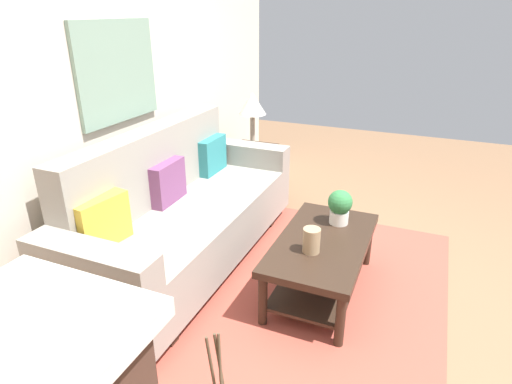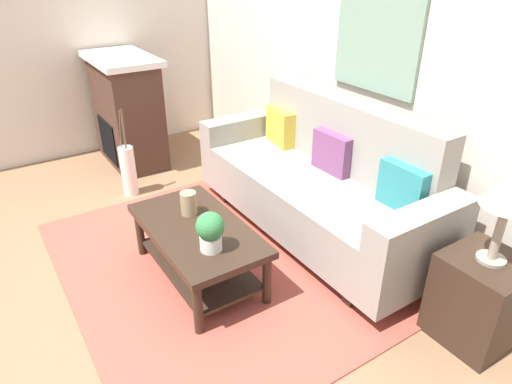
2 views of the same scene
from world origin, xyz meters
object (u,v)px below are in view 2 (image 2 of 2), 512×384
side_table (479,299)px  framed_painting (376,43)px  table_lamp (511,192)px  floor_vase (129,171)px  throw_pillow_teal (403,187)px  throw_pillow_mustard (280,127)px  potted_plant_tabletop (210,230)px  coffee_table (198,240)px  fireplace (127,111)px  couch (319,184)px  throw_pillow_plum (333,152)px  tabletop_vase (189,203)px

side_table → framed_painting: (-1.44, 0.43, 1.20)m
table_lamp → floor_vase: bearing=-159.0°
throw_pillow_teal → floor_vase: throw_pillow_teal is taller
throw_pillow_teal → table_lamp: (0.73, -0.09, 0.31)m
throw_pillow_mustard → throw_pillow_teal: size_ratio=1.00×
throw_pillow_teal → potted_plant_tabletop: throw_pillow_teal is taller
coffee_table → fireplace: size_ratio=0.95×
side_table → fireplace: (-3.66, -0.83, 0.31)m
couch → fireplace: bearing=-160.1°
floor_vase → throw_pillow_teal: bearing=29.0°
throw_pillow_plum → potted_plant_tabletop: (0.33, -1.27, -0.11)m
fireplace → side_table: bearing=12.8°
coffee_table → fireplace: bearing=172.3°
tabletop_vase → floor_vase: bearing=-179.3°
tabletop_vase → fireplace: size_ratio=0.15×
throw_pillow_plum → floor_vase: size_ratio=0.75×
couch → floor_vase: 1.85m
table_lamp → side_table: bearing=0.0°
coffee_table → framed_painting: size_ratio=1.35×
couch → tabletop_vase: (-0.15, -1.07, 0.08)m
potted_plant_tabletop → side_table: (1.11, 1.18, -0.29)m
coffee_table → table_lamp: bearing=39.1°
tabletop_vase → coffee_table: bearing=-10.5°
coffee_table → framed_painting: (-0.03, 1.57, 1.17)m
floor_vase → framed_painting: size_ratio=0.59×
tabletop_vase → framed_painting: framed_painting is taller
couch → table_lamp: bearing=1.3°
table_lamp → fireplace: bearing=-167.2°
floor_vase → table_lamp: bearing=21.0°
couch → tabletop_vase: bearing=-97.9°
framed_painting → throw_pillow_teal: bearing=-25.6°
coffee_table → side_table: 1.81m
table_lamp → floor_vase: 3.22m
throw_pillow_teal → coffee_table: 1.45m
throw_pillow_plum → table_lamp: bearing=-3.7°
couch → throw_pillow_mustard: 0.77m
throw_pillow_plum → potted_plant_tabletop: 1.32m
throw_pillow_mustard → fireplace: bearing=-148.4°
side_table → fireplace: bearing=-167.2°
throw_pillow_plum → floor_vase: 1.96m
throw_pillow_teal → tabletop_vase: size_ratio=2.13×
potted_plant_tabletop → throw_pillow_teal: bearing=73.1°
framed_painting → floor_vase: bearing=-133.6°
potted_plant_tabletop → throw_pillow_mustard: bearing=129.2°
throw_pillow_plum → potted_plant_tabletop: size_ratio=1.37×
throw_pillow_plum → fireplace: bearing=-157.3°
tabletop_vase → side_table: (1.59, 1.10, -0.23)m
tabletop_vase → table_lamp: (1.59, 1.10, 0.48)m
throw_pillow_mustard → tabletop_vase: 1.33m
coffee_table → framed_painting: bearing=91.3°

